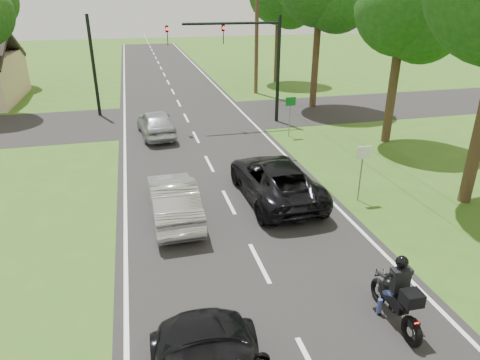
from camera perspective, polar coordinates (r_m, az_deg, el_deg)
name	(u,v)px	position (r m, az deg, el deg)	size (l,w,h in m)	color
ground	(259,263)	(12.44, 2.59, -11.00)	(140.00, 140.00, 0.00)	#315A19
road	(202,149)	(21.22, -5.09, 4.08)	(8.00, 100.00, 0.01)	black
cross_road	(186,118)	(26.90, -7.19, 8.20)	(60.00, 7.00, 0.01)	black
motorcycle_rider	(398,298)	(10.70, 20.33, -14.53)	(0.59, 2.08, 1.80)	black
dark_suv	(275,179)	(15.90, 4.67, 0.13)	(2.44, 5.30, 1.47)	black
silver_sedan	(173,199)	(14.54, -8.87, -2.55)	(1.49, 4.28, 1.41)	#ADADB1
silver_suv	(156,123)	(23.46, -11.16, 7.48)	(1.68, 4.18, 1.42)	#AFB2B7
traffic_signal	(247,51)	(24.79, 0.94, 16.82)	(6.38, 0.44, 6.00)	black
signal_pole_far	(94,67)	(28.17, -18.93, 14.08)	(0.20, 0.20, 6.00)	black
utility_pole_far	(257,23)	(33.16, 2.25, 20.15)	(1.60, 0.28, 10.00)	brown
sign_white	(363,160)	(15.89, 16.05, 2.54)	(0.55, 0.07, 2.12)	slate
sign_green	(290,107)	(22.89, 6.72, 9.63)	(0.55, 0.07, 2.12)	slate
tree_row_c	(411,13)	(22.57, 21.79, 19.95)	(4.80, 4.65, 8.76)	#332316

